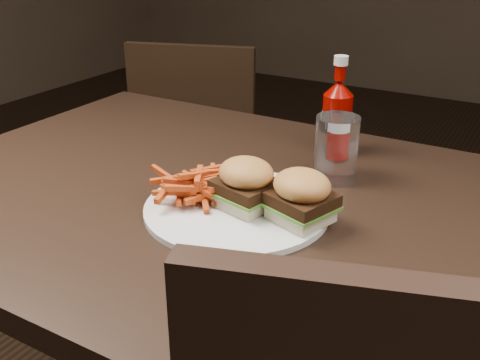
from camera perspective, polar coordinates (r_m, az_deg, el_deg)
The scene contains 8 objects.
dining_table at distance 0.94m, azimuth 0.12°, elevation -2.78°, with size 1.20×0.80×0.04m, color black.
chair_far at distance 1.91m, azimuth -3.18°, elevation 1.94°, with size 0.40×0.40×0.04m, color black.
plate at distance 0.88m, azimuth -0.33°, elevation -2.89°, with size 0.29×0.29×0.01m, color white.
sandwich_half_a at distance 0.87m, azimuth 0.62°, elevation -2.05°, with size 0.08×0.07×0.02m, color #F6E1BB.
sandwich_half_b at distance 0.84m, azimuth 6.18°, elevation -3.41°, with size 0.08×0.07×0.02m, color beige.
fries_pile at distance 0.89m, azimuth -4.21°, elevation -0.66°, with size 0.11×0.11×0.04m, color #B7450F, non-canonical shape.
ketchup_bottle at distance 1.11m, azimuth 9.76°, elevation 5.67°, with size 0.06×0.06×0.11m, color #810400.
tumbler at distance 0.99m, azimuth 9.74°, elevation 3.06°, with size 0.08×0.08×0.12m, color white.
Camera 1 is at (0.42, -0.72, 1.16)m, focal length 42.00 mm.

